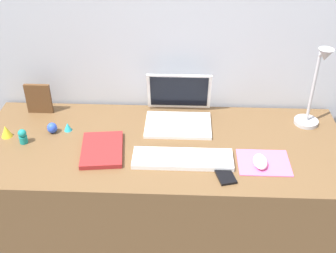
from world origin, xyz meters
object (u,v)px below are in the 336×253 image
keyboard (183,159)px  cell_phone (224,174)px  mouse (260,162)px  notebook_pad (102,150)px  toy_figurine_blue (52,128)px  toy_figurine_teal (23,136)px  laptop (179,110)px  picture_frame (39,99)px  desk_lamp (315,90)px  toy_figurine_cyan (68,127)px  toy_figurine_yellow (6,131)px

keyboard → cell_phone: 0.18m
mouse → cell_phone: bearing=-157.1°
notebook_pad → toy_figurine_blue: toy_figurine_blue is taller
toy_figurine_blue → toy_figurine_teal: size_ratio=0.73×
laptop → picture_frame: size_ratio=2.00×
desk_lamp → toy_figurine_teal: 1.28m
keyboard → toy_figurine_cyan: size_ratio=10.41×
notebook_pad → toy_figurine_cyan: size_ratio=6.09×
toy_figurine_blue → toy_figurine_yellow: bearing=-168.9°
laptop → toy_figurine_teal: laptop is taller
toy_figurine_cyan → picture_frame: bearing=138.2°
cell_phone → desk_lamp: bearing=26.7°
cell_phone → keyboard: bearing=138.8°
mouse → picture_frame: bearing=159.7°
desk_lamp → laptop: bearing=176.8°
toy_figurine_cyan → toy_figurine_blue: bearing=-163.3°
mouse → notebook_pad: (-0.65, 0.07, -0.01)m
laptop → mouse: (0.34, -0.33, -0.03)m
picture_frame → toy_figurine_cyan: bearing=-41.8°
laptop → cell_phone: (0.19, -0.39, -0.05)m
mouse → toy_figurine_cyan: toy_figurine_cyan is taller
picture_frame → notebook_pad: bearing=-40.9°
laptop → desk_lamp: (0.59, -0.03, 0.14)m
desk_lamp → toy_figurine_cyan: (-1.09, -0.08, -0.17)m
mouse → toy_figurine_teal: size_ratio=1.43×
toy_figurine_blue → toy_figurine_teal: 0.13m
notebook_pad → toy_figurine_cyan: (-0.18, 0.15, 0.01)m
desk_lamp → toy_figurine_teal: bearing=-171.8°
picture_frame → toy_figurine_yellow: picture_frame is taller
picture_frame → mouse: bearing=-20.3°
cell_phone → notebook_pad: size_ratio=0.53×
picture_frame → toy_figurine_cyan: size_ratio=3.81×
cell_phone → toy_figurine_yellow: bearing=151.7°
keyboard → cell_phone: (0.16, -0.08, -0.01)m
picture_frame → toy_figurine_yellow: size_ratio=2.77×
picture_frame → toy_figurine_blue: bearing=-58.8°
laptop → toy_figurine_blue: 0.58m
laptop → desk_lamp: desk_lamp is taller
keyboard → picture_frame: 0.78m
mouse → notebook_pad: mouse is taller
laptop → cell_phone: size_ratio=2.34×
toy_figurine_teal → toy_figurine_yellow: bearing=153.9°
toy_figurine_cyan → toy_figurine_blue: (-0.06, -0.02, 0.00)m
toy_figurine_cyan → toy_figurine_yellow: toy_figurine_yellow is taller
keyboard → mouse: size_ratio=4.27×
desk_lamp → toy_figurine_yellow: desk_lamp is taller
toy_figurine_teal → picture_frame: bearing=89.5°
picture_frame → toy_figurine_teal: bearing=-90.5°
mouse → picture_frame: picture_frame is taller
toy_figurine_blue → desk_lamp: bearing=4.8°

